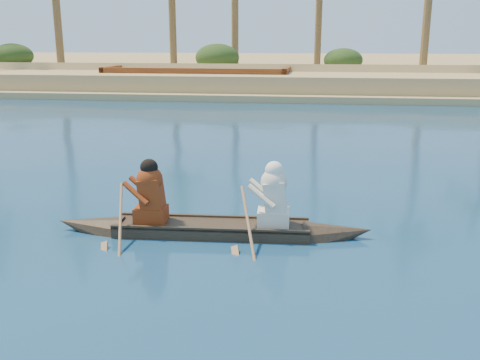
# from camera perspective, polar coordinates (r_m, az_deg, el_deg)

# --- Properties ---
(sandy_embankment) EXTENTS (150.00, 51.00, 1.50)m
(sandy_embankment) POSITION_cam_1_polar(r_m,az_deg,el_deg) (53.61, 2.27, 11.84)
(sandy_embankment) COLOR tan
(sandy_embankment) RESTS_ON ground
(shrub_cluster) EXTENTS (100.00, 6.00, 2.40)m
(shrub_cluster) POSITION_cam_1_polar(r_m,az_deg,el_deg) (38.31, -0.02, 11.67)
(shrub_cluster) COLOR black
(shrub_cluster) RESTS_ON ground
(canoe) EXTENTS (5.55, 1.01, 1.52)m
(canoe) POSITION_cam_1_polar(r_m,az_deg,el_deg) (9.32, -3.04, -4.09)
(canoe) COLOR #3A2D1F
(canoe) RESTS_ON ground
(barge_mid) EXTENTS (11.53, 4.09, 1.91)m
(barge_mid) POSITION_cam_1_polar(r_m,az_deg,el_deg) (34.28, -4.52, 10.36)
(barge_mid) COLOR brown
(barge_mid) RESTS_ON ground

